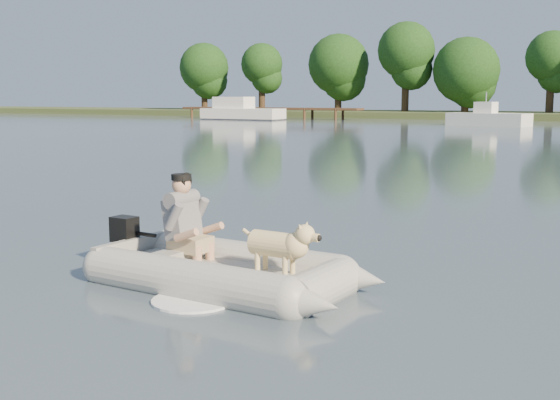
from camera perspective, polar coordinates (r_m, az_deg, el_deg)
The scene contains 8 objects.
water at distance 8.03m, azimuth -5.14°, elevation -6.91°, with size 160.00×160.00×0.00m, color #4F5D6B.
dock at distance 65.87m, azimuth -0.88°, elevation 7.07°, with size 18.00×2.00×1.04m, color #4C331E, non-canonical shape.
dinghy at distance 7.87m, azimuth -4.37°, elevation -3.04°, with size 4.35×2.90×1.31m, color #9A9A95, non-canonical shape.
man at distance 8.28m, azimuth -7.86°, elevation -1.28°, with size 0.69×0.59×1.02m, color slate, non-canonical shape.
dog at distance 7.58m, azimuth -0.42°, elevation -3.98°, with size 0.88×0.31×0.59m, color #D6BA7B, non-canonical shape.
outboard_motor at distance 8.93m, azimuth -12.49°, elevation -3.56°, with size 0.39×0.27×0.74m, color black, non-canonical shape.
cabin_cruiser at distance 62.80m, azimuth -3.06°, elevation 7.45°, with size 7.77×2.77×2.40m, color white, non-canonical shape.
motorboat at distance 52.48m, azimuth 16.61°, elevation 7.04°, with size 5.88×2.26×2.49m, color white, non-canonical shape.
Camera 1 is at (4.05, -6.59, 2.12)m, focal length 45.00 mm.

